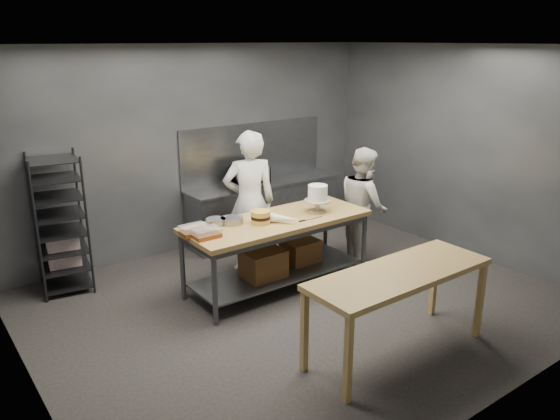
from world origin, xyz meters
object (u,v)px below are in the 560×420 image
(chef_right, at_px, (363,205))
(microwave, at_px, (249,176))
(frosted_cake_stand, at_px, (318,195))
(speed_rack, at_px, (60,225))
(layer_cake, at_px, (261,217))
(near_counter, at_px, (400,279))
(work_table, at_px, (278,245))
(chef_behind, at_px, (250,202))

(chef_right, bearing_deg, microwave, 51.63)
(frosted_cake_stand, bearing_deg, microwave, 87.45)
(speed_rack, relative_size, chef_right, 1.07)
(layer_cake, bearing_deg, speed_rack, 140.70)
(speed_rack, distance_m, chef_right, 4.02)
(near_counter, relative_size, chef_right, 1.22)
(work_table, xyz_separation_m, microwave, (0.65, 1.64, 0.48))
(microwave, bearing_deg, work_table, -111.55)
(work_table, relative_size, microwave, 4.43)
(chef_behind, bearing_deg, chef_right, 177.32)
(speed_rack, bearing_deg, near_counter, -57.39)
(work_table, xyz_separation_m, near_counter, (0.04, -1.96, 0.24))
(work_table, distance_m, microwave, 1.82)
(work_table, distance_m, layer_cake, 0.51)
(chef_behind, relative_size, chef_right, 1.18)
(chef_behind, bearing_deg, speed_rack, -1.37)
(speed_rack, relative_size, frosted_cake_stand, 4.92)
(near_counter, relative_size, frosted_cake_stand, 5.62)
(work_table, bearing_deg, near_counter, -88.95)
(work_table, distance_m, speed_rack, 2.72)
(work_table, xyz_separation_m, speed_rack, (-2.21, 1.56, 0.28))
(chef_behind, relative_size, microwave, 3.58)
(chef_behind, distance_m, layer_cake, 0.75)
(speed_rack, relative_size, chef_behind, 0.90)
(frosted_cake_stand, bearing_deg, work_table, 172.68)
(work_table, height_order, near_counter, work_table)
(chef_right, relative_size, frosted_cake_stand, 4.60)
(chef_right, height_order, layer_cake, chef_right)
(chef_right, relative_size, microwave, 3.02)
(near_counter, bearing_deg, work_table, 91.05)
(work_table, relative_size, frosted_cake_stand, 6.75)
(work_table, bearing_deg, chef_behind, 89.25)
(speed_rack, xyz_separation_m, layer_cake, (1.93, -1.58, 0.14))
(work_table, xyz_separation_m, layer_cake, (-0.28, -0.02, 0.43))
(frosted_cake_stand, bearing_deg, chef_right, 6.18)
(speed_rack, bearing_deg, chef_right, -22.31)
(chef_behind, xyz_separation_m, layer_cake, (-0.29, -0.69, 0.03))
(near_counter, relative_size, layer_cake, 8.51)
(chef_behind, bearing_deg, near_counter, 111.01)
(speed_rack, distance_m, chef_behind, 2.40)
(speed_rack, distance_m, layer_cake, 2.50)
(near_counter, bearing_deg, chef_behind, 90.60)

